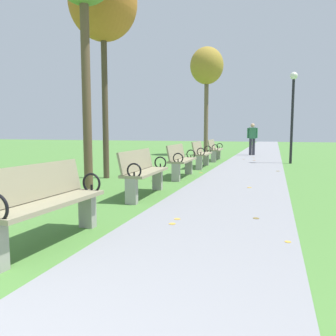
{
  "coord_description": "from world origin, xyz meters",
  "views": [
    {
      "loc": [
        1.92,
        -0.41,
        1.27
      ],
      "look_at": [
        -0.05,
        5.83,
        0.55
      ],
      "focal_mm": 36.23,
      "sensor_mm": 36.0,
      "label": 1
    }
  ],
  "objects_px": {
    "park_bench_2": "(45,202)",
    "tree_3": "(207,67)",
    "pedestrian_walking": "(252,137)",
    "park_bench_4": "(181,160)",
    "park_bench_5": "(201,153)",
    "park_bench_6": "(215,149)",
    "lamp_post": "(293,103)",
    "park_bench_3": "(143,171)",
    "tree_2": "(103,4)"
  },
  "relations": [
    {
      "from": "park_bench_3",
      "to": "tree_3",
      "type": "relative_size",
      "value": 0.29
    },
    {
      "from": "park_bench_4",
      "to": "lamp_post",
      "type": "relative_size",
      "value": 0.46
    },
    {
      "from": "park_bench_2",
      "to": "lamp_post",
      "type": "distance_m",
      "value": 11.37
    },
    {
      "from": "tree_2",
      "to": "tree_3",
      "type": "bearing_deg",
      "value": 84.9
    },
    {
      "from": "park_bench_6",
      "to": "lamp_post",
      "type": "height_order",
      "value": "lamp_post"
    },
    {
      "from": "tree_2",
      "to": "pedestrian_walking",
      "type": "distance_m",
      "value": 10.88
    },
    {
      "from": "park_bench_3",
      "to": "tree_2",
      "type": "xyz_separation_m",
      "value": [
        -1.89,
        2.07,
        4.01
      ]
    },
    {
      "from": "park_bench_2",
      "to": "tree_3",
      "type": "xyz_separation_m",
      "value": [
        -1.04,
        14.5,
        4.02
      ]
    },
    {
      "from": "park_bench_4",
      "to": "pedestrian_walking",
      "type": "distance_m",
      "value": 9.16
    },
    {
      "from": "park_bench_2",
      "to": "park_bench_3",
      "type": "bearing_deg",
      "value": 90.0
    },
    {
      "from": "park_bench_5",
      "to": "park_bench_3",
      "type": "bearing_deg",
      "value": -90.0
    },
    {
      "from": "park_bench_2",
      "to": "park_bench_5",
      "type": "height_order",
      "value": "same"
    },
    {
      "from": "park_bench_6",
      "to": "pedestrian_walking",
      "type": "bearing_deg",
      "value": 70.09
    },
    {
      "from": "park_bench_5",
      "to": "pedestrian_walking",
      "type": "bearing_deg",
      "value": 78.39
    },
    {
      "from": "park_bench_4",
      "to": "pedestrian_walking",
      "type": "xyz_separation_m",
      "value": [
        1.31,
        9.05,
        0.44
      ]
    },
    {
      "from": "park_bench_3",
      "to": "park_bench_4",
      "type": "height_order",
      "value": "same"
    },
    {
      "from": "park_bench_4",
      "to": "park_bench_6",
      "type": "xyz_separation_m",
      "value": [
        0.0,
        5.43,
        0.0
      ]
    },
    {
      "from": "pedestrian_walking",
      "to": "park_bench_4",
      "type": "bearing_deg",
      "value": -98.24
    },
    {
      "from": "tree_3",
      "to": "park_bench_4",
      "type": "bearing_deg",
      "value": -83.22
    },
    {
      "from": "lamp_post",
      "to": "park_bench_6",
      "type": "bearing_deg",
      "value": 173.39
    },
    {
      "from": "park_bench_5",
      "to": "tree_2",
      "type": "relative_size",
      "value": 0.29
    },
    {
      "from": "tree_2",
      "to": "pedestrian_walking",
      "type": "xyz_separation_m",
      "value": [
        3.2,
        9.76,
        -3.57
      ]
    },
    {
      "from": "park_bench_6",
      "to": "park_bench_4",
      "type": "bearing_deg",
      "value": -90.0
    },
    {
      "from": "pedestrian_walking",
      "to": "tree_3",
      "type": "bearing_deg",
      "value": -173.03
    },
    {
      "from": "park_bench_6",
      "to": "lamp_post",
      "type": "relative_size",
      "value": 0.46
    },
    {
      "from": "tree_3",
      "to": "park_bench_3",
      "type": "bearing_deg",
      "value": -84.84
    },
    {
      "from": "tree_2",
      "to": "tree_3",
      "type": "relative_size",
      "value": 1.0
    },
    {
      "from": "park_bench_2",
      "to": "park_bench_4",
      "type": "bearing_deg",
      "value": 90.0
    },
    {
      "from": "park_bench_5",
      "to": "lamp_post",
      "type": "height_order",
      "value": "lamp_post"
    },
    {
      "from": "park_bench_4",
      "to": "tree_3",
      "type": "bearing_deg",
      "value": 96.78
    },
    {
      "from": "park_bench_2",
      "to": "tree_3",
      "type": "distance_m",
      "value": 15.08
    },
    {
      "from": "tree_2",
      "to": "lamp_post",
      "type": "xyz_separation_m",
      "value": [
        4.91,
        5.79,
        -2.19
      ]
    },
    {
      "from": "park_bench_4",
      "to": "park_bench_3",
      "type": "bearing_deg",
      "value": -90.0
    },
    {
      "from": "park_bench_6",
      "to": "tree_3",
      "type": "relative_size",
      "value": 0.29
    },
    {
      "from": "park_bench_4",
      "to": "park_bench_5",
      "type": "distance_m",
      "value": 2.67
    },
    {
      "from": "park_bench_4",
      "to": "lamp_post",
      "type": "bearing_deg",
      "value": 59.24
    },
    {
      "from": "park_bench_3",
      "to": "tree_2",
      "type": "bearing_deg",
      "value": 132.43
    },
    {
      "from": "park_bench_2",
      "to": "park_bench_6",
      "type": "xyz_separation_m",
      "value": [
        -0.0,
        11.16,
        0.0
      ]
    },
    {
      "from": "park_bench_5",
      "to": "park_bench_6",
      "type": "relative_size",
      "value": 1.0
    },
    {
      "from": "park_bench_4",
      "to": "park_bench_6",
      "type": "relative_size",
      "value": 1.0
    },
    {
      "from": "park_bench_2",
      "to": "pedestrian_walking",
      "type": "xyz_separation_m",
      "value": [
        1.31,
        14.78,
        0.44
      ]
    },
    {
      "from": "pedestrian_walking",
      "to": "lamp_post",
      "type": "xyz_separation_m",
      "value": [
        1.71,
        -3.97,
        1.38
      ]
    },
    {
      "from": "park_bench_2",
      "to": "tree_2",
      "type": "height_order",
      "value": "tree_2"
    },
    {
      "from": "park_bench_4",
      "to": "lamp_post",
      "type": "xyz_separation_m",
      "value": [
        3.03,
        5.08,
        1.82
      ]
    },
    {
      "from": "lamp_post",
      "to": "pedestrian_walking",
      "type": "bearing_deg",
      "value": 113.35
    },
    {
      "from": "park_bench_2",
      "to": "park_bench_6",
      "type": "height_order",
      "value": "same"
    },
    {
      "from": "pedestrian_walking",
      "to": "park_bench_2",
      "type": "bearing_deg",
      "value": -95.07
    },
    {
      "from": "park_bench_3",
      "to": "park_bench_6",
      "type": "relative_size",
      "value": 1.0
    },
    {
      "from": "park_bench_2",
      "to": "park_bench_6",
      "type": "bearing_deg",
      "value": 90.0
    },
    {
      "from": "pedestrian_walking",
      "to": "park_bench_6",
      "type": "bearing_deg",
      "value": -109.91
    }
  ]
}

